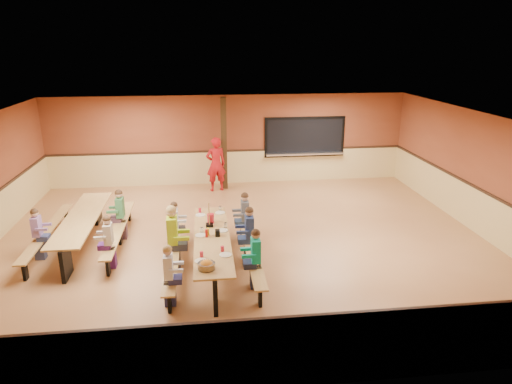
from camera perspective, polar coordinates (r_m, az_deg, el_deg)
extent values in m
plane|color=#956038|center=(11.21, -1.63, -6.26)|extent=(12.00, 12.00, 0.00)
cube|color=brown|center=(15.51, -3.40, 6.51)|extent=(12.00, 0.04, 3.00)
cube|color=brown|center=(6.11, 2.69, -12.81)|extent=(12.00, 0.04, 3.00)
cube|color=brown|center=(12.68, 26.43, 1.93)|extent=(0.04, 10.00, 3.00)
cube|color=white|center=(10.33, -1.78, 9.06)|extent=(12.00, 10.00, 0.04)
cube|color=black|center=(15.83, 6.10, 6.87)|extent=(2.60, 0.06, 1.20)
cube|color=silver|center=(15.87, 6.11, 4.79)|extent=(2.70, 0.28, 0.06)
cube|color=#2F200F|center=(14.91, -4.02, 6.02)|extent=(0.18, 0.18, 3.00)
cube|color=#B38647|center=(9.70, -5.52, -5.72)|extent=(0.75, 3.60, 0.04)
cube|color=black|center=(8.49, -5.14, -12.24)|extent=(0.08, 0.60, 0.70)
cube|color=black|center=(11.28, -5.69, -4.25)|extent=(0.08, 0.60, 0.70)
cube|color=#B38647|center=(9.85, -10.31, -7.42)|extent=(0.26, 3.60, 0.04)
cube|color=black|center=(9.95, -10.24, -8.59)|extent=(0.06, 0.18, 0.41)
cube|color=#B38647|center=(9.87, -0.64, -7.04)|extent=(0.26, 3.60, 0.04)
cube|color=black|center=(9.97, -0.64, -8.21)|extent=(0.06, 0.18, 0.41)
cube|color=#B38647|center=(11.49, -20.93, -3.01)|extent=(0.75, 3.60, 0.04)
cube|color=black|center=(10.25, -22.67, -8.06)|extent=(0.08, 0.60, 0.70)
cube|color=black|center=(13.02, -19.21, -2.08)|extent=(0.08, 0.60, 0.70)
cube|color=#B38647|center=(11.82, -24.66, -4.41)|extent=(0.26, 3.60, 0.04)
cube|color=black|center=(11.90, -24.51, -5.41)|extent=(0.06, 0.18, 0.41)
cube|color=#B38647|center=(11.41, -16.74, -4.25)|extent=(0.26, 3.60, 0.04)
cube|color=black|center=(11.50, -16.64, -5.29)|extent=(0.06, 0.18, 0.41)
imported|color=#AF1417|center=(14.82, -5.04, 3.48)|extent=(0.73, 0.56, 1.77)
cylinder|color=red|center=(10.38, -5.68, -3.31)|extent=(0.16, 0.16, 0.22)
cube|color=black|center=(9.71, -4.83, -5.13)|extent=(0.10, 0.14, 0.13)
cylinder|color=yellow|center=(9.74, -6.02, -4.98)|extent=(0.06, 0.06, 0.17)
cylinder|color=#B2140F|center=(9.67, -6.21, -5.16)|extent=(0.06, 0.06, 0.17)
cube|color=black|center=(10.23, -5.83, -4.13)|extent=(0.16, 0.16, 0.06)
cube|color=#B38647|center=(10.13, -5.88, -2.66)|extent=(0.02, 0.09, 0.50)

